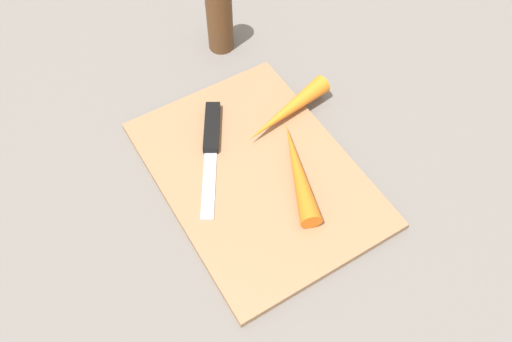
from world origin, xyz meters
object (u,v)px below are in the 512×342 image
knife (212,134)px  carrot_short (287,111)px  cutting_board (256,173)px  carrot_long (298,170)px  pepper_grinder (220,18)px

knife → carrot_short: carrot_short is taller
cutting_board → carrot_long: bearing=49.9°
cutting_board → carrot_short: (-0.06, 0.09, 0.02)m
carrot_short → pepper_grinder: size_ratio=1.33×
carrot_long → carrot_short: bearing=-3.9°
cutting_board → knife: knife is taller
cutting_board → carrot_short: 0.11m
cutting_board → pepper_grinder: size_ratio=2.96×
carrot_long → pepper_grinder: pepper_grinder is taller
knife → pepper_grinder: bearing=178.2°
knife → pepper_grinder: pepper_grinder is taller
carrot_long → pepper_grinder: size_ratio=1.38×
cutting_board → pepper_grinder: pepper_grinder is taller
carrot_long → pepper_grinder: 0.31m
pepper_grinder → carrot_short: bearing=0.7°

